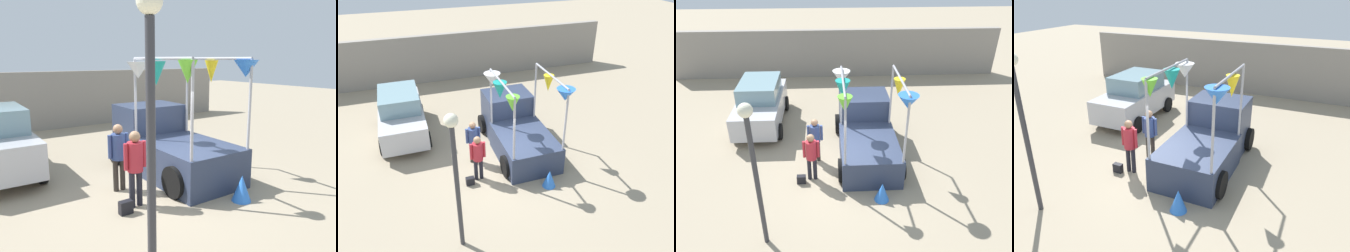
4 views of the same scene
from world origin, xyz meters
TOP-DOWN VIEW (x-y plane):
  - ground_plane at (0.00, 0.00)m, footprint 60.00×60.00m
  - vendor_truck at (0.82, 1.32)m, footprint 2.57×4.20m
  - parked_car at (-3.26, 3.54)m, footprint 1.88×4.00m
  - person_customer at (-1.06, -0.29)m, footprint 0.53×0.34m
  - person_vendor at (-0.97, 0.72)m, footprint 0.53×0.34m
  - handbag at (-1.41, -0.49)m, footprint 0.28×0.16m
  - street_lamp at (-2.18, -2.79)m, footprint 0.32×0.32m
  - brick_boundary_wall at (0.00, 8.97)m, footprint 18.00×0.36m
  - folded_kite_bundle_azure at (1.03, -1.40)m, footprint 0.62×0.62m

SIDE VIEW (x-z plane):
  - ground_plane at x=0.00m, z-range 0.00..0.00m
  - handbag at x=-1.41m, z-range 0.00..0.28m
  - folded_kite_bundle_azure at x=1.03m, z-range 0.00..0.60m
  - vendor_truck at x=0.82m, z-range -0.73..2.47m
  - parked_car at x=-3.26m, z-range 0.00..1.88m
  - person_vendor at x=-0.97m, z-range 0.17..1.82m
  - person_customer at x=-1.06m, z-range 0.18..1.85m
  - brick_boundary_wall at x=0.00m, z-range 0.00..2.60m
  - street_lamp at x=-2.18m, z-range 0.60..4.57m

